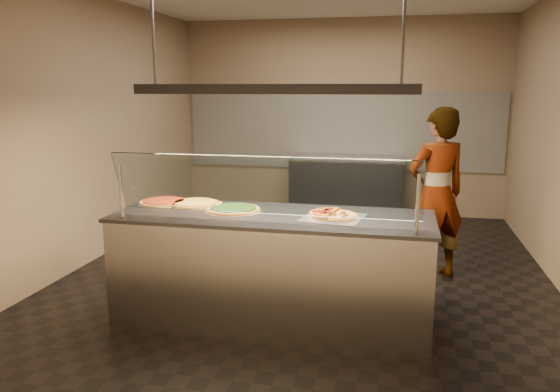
% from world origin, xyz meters
% --- Properties ---
extents(ground, '(5.00, 6.00, 0.02)m').
position_xyz_m(ground, '(0.00, 0.00, -0.01)').
color(ground, black).
rests_on(ground, ground).
extents(wall_back, '(5.00, 0.02, 3.00)m').
position_xyz_m(wall_back, '(0.00, 3.01, 1.50)').
color(wall_back, '#937E5F').
rests_on(wall_back, ground).
extents(wall_front, '(5.00, 0.02, 3.00)m').
position_xyz_m(wall_front, '(0.00, -3.01, 1.50)').
color(wall_front, '#937E5F').
rests_on(wall_front, ground).
extents(wall_left, '(0.02, 6.00, 3.00)m').
position_xyz_m(wall_left, '(-2.51, 0.00, 1.50)').
color(wall_left, '#937E5F').
rests_on(wall_left, ground).
extents(tile_band, '(4.90, 0.02, 1.20)m').
position_xyz_m(tile_band, '(0.00, 2.98, 1.30)').
color(tile_band, silver).
rests_on(tile_band, wall_back).
extents(serving_counter, '(2.64, 0.94, 0.93)m').
position_xyz_m(serving_counter, '(-0.10, -1.29, 0.47)').
color(serving_counter, '#B7B7BC').
rests_on(serving_counter, ground).
extents(sneeze_guard, '(2.40, 0.18, 0.54)m').
position_xyz_m(sneeze_guard, '(-0.10, -1.63, 1.23)').
color(sneeze_guard, '#B7B7BC').
rests_on(sneeze_guard, serving_counter).
extents(perforated_tray, '(0.54, 0.54, 0.01)m').
position_xyz_m(perforated_tray, '(0.41, -1.31, 0.94)').
color(perforated_tray, silver).
rests_on(perforated_tray, serving_counter).
extents(half_pizza_pepperoni, '(0.25, 0.41, 0.05)m').
position_xyz_m(half_pizza_pepperoni, '(0.32, -1.31, 0.96)').
color(half_pizza_pepperoni, '#9B6329').
rests_on(half_pizza_pepperoni, perforated_tray).
extents(half_pizza_sausage, '(0.25, 0.41, 0.04)m').
position_xyz_m(half_pizza_sausage, '(0.50, -1.31, 0.96)').
color(half_pizza_sausage, '#9B6329').
rests_on(half_pizza_sausage, perforated_tray).
extents(pizza_spinach, '(0.48, 0.48, 0.03)m').
position_xyz_m(pizza_spinach, '(-0.45, -1.24, 0.95)').
color(pizza_spinach, silver).
rests_on(pizza_spinach, serving_counter).
extents(pizza_cheese, '(0.45, 0.45, 0.03)m').
position_xyz_m(pizza_cheese, '(-0.86, -1.07, 0.94)').
color(pizza_cheese, silver).
rests_on(pizza_cheese, serving_counter).
extents(pizza_tomato, '(0.45, 0.45, 0.03)m').
position_xyz_m(pizza_tomato, '(-1.16, -1.07, 0.94)').
color(pizza_tomato, silver).
rests_on(pizza_tomato, serving_counter).
extents(pizza_spatula, '(0.18, 0.23, 0.02)m').
position_xyz_m(pizza_spatula, '(-0.57, -1.18, 0.96)').
color(pizza_spatula, '#B7B7BC').
rests_on(pizza_spatula, pizza_spinach).
extents(prep_table, '(1.68, 0.74, 0.93)m').
position_xyz_m(prep_table, '(0.15, 2.55, 0.47)').
color(prep_table, '#404045').
rests_on(prep_table, ground).
extents(worker, '(0.77, 0.69, 1.78)m').
position_xyz_m(worker, '(1.30, 0.14, 0.89)').
color(worker, '#28272C').
rests_on(worker, ground).
extents(heat_lamp_housing, '(2.30, 0.18, 0.08)m').
position_xyz_m(heat_lamp_housing, '(-0.10, -1.29, 1.95)').
color(heat_lamp_housing, '#404045').
rests_on(heat_lamp_housing, ceiling).
extents(lamp_rod_left, '(0.02, 0.02, 1.01)m').
position_xyz_m(lamp_rod_left, '(-1.10, -1.29, 2.50)').
color(lamp_rod_left, '#B7B7BC').
rests_on(lamp_rod_left, ceiling).
extents(lamp_rod_right, '(0.02, 0.02, 1.01)m').
position_xyz_m(lamp_rod_right, '(0.90, -1.29, 2.50)').
color(lamp_rod_right, '#B7B7BC').
rests_on(lamp_rod_right, ceiling).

